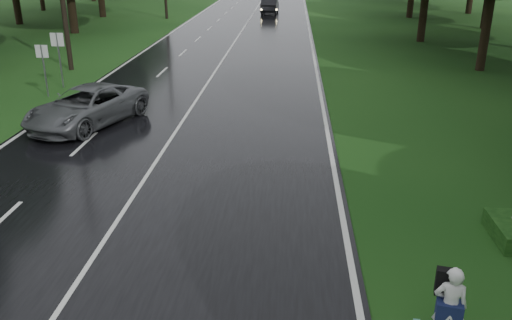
% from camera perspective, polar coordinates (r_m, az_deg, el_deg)
% --- Properties ---
extents(ground, '(160.00, 160.00, 0.00)m').
position_cam_1_polar(ground, '(12.23, -18.14, -11.67)').
color(ground, '#1C4514').
rests_on(ground, ground).
extents(road, '(12.00, 140.00, 0.04)m').
position_cam_1_polar(road, '(30.41, -4.52, 9.33)').
color(road, black).
rests_on(road, ground).
extents(lane_center, '(0.12, 140.00, 0.01)m').
position_cam_1_polar(lane_center, '(30.40, -4.52, 9.38)').
color(lane_center, silver).
rests_on(lane_center, road).
extents(grey_car, '(4.20, 5.93, 1.50)m').
position_cam_1_polar(grey_car, '(21.91, -17.79, 5.53)').
color(grey_car, '#575A5D').
rests_on(grey_car, road).
extents(far_car, '(1.86, 4.92, 1.60)m').
position_cam_1_polar(far_car, '(60.38, 1.51, 16.33)').
color(far_car, black).
rests_on(far_car, road).
extents(hitchhiker, '(0.64, 0.60, 1.58)m').
position_cam_1_polar(hitchhiker, '(10.07, 20.10, -14.86)').
color(hitchhiker, silver).
rests_on(hitchhiker, ground).
extents(utility_pole_mid, '(1.80, 0.28, 10.90)m').
position_cam_1_polar(utility_pole_mid, '(33.16, -19.29, 9.20)').
color(utility_pole_mid, black).
rests_on(utility_pole_mid, ground).
extents(utility_pole_far, '(1.80, 0.28, 10.45)m').
position_cam_1_polar(utility_pole_far, '(56.55, -9.61, 14.83)').
color(utility_pole_far, black).
rests_on(utility_pole_far, ground).
extents(road_sign_a, '(0.59, 0.10, 2.45)m').
position_cam_1_polar(road_sign_a, '(27.27, -21.49, 6.39)').
color(road_sign_a, white).
rests_on(road_sign_a, ground).
extents(road_sign_b, '(0.66, 0.10, 2.74)m').
position_cam_1_polar(road_sign_b, '(28.85, -20.05, 7.37)').
color(road_sign_b, white).
rests_on(road_sign_b, ground).
extents(tree_left_e, '(8.30, 8.30, 12.96)m').
position_cam_1_polar(tree_left_e, '(48.23, -18.96, 12.83)').
color(tree_left_e, black).
rests_on(tree_left_e, ground).
extents(tree_left_f, '(8.75, 8.75, 13.67)m').
position_cam_1_polar(tree_left_f, '(59.45, -16.18, 14.62)').
color(tree_left_f, black).
rests_on(tree_left_f, ground).
extents(tree_right_d, '(10.05, 10.05, 15.70)m').
position_cam_1_polar(tree_right_d, '(33.78, 22.97, 8.91)').
color(tree_right_d, black).
rests_on(tree_right_d, ground).
extents(tree_right_e, '(9.48, 9.48, 14.81)m').
position_cam_1_polar(tree_right_e, '(43.28, 17.30, 12.12)').
color(tree_right_e, black).
rests_on(tree_right_e, ground).
extents(tree_right_f, '(9.16, 9.16, 14.31)m').
position_cam_1_polar(tree_right_f, '(58.87, 16.20, 14.56)').
color(tree_right_f, black).
rests_on(tree_right_f, ground).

